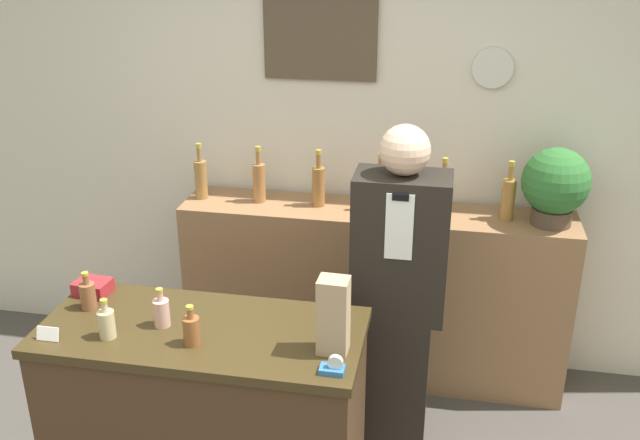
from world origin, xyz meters
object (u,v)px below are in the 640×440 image
Objects in this scene: paper_bag at (333,316)px; tape_dispenser at (333,367)px; shopkeeper at (398,302)px; potted_plant at (555,184)px.

paper_bag is 3.40× the size of tape_dispenser.
shopkeeper reaches higher than paper_bag.
paper_bag is at bearing -107.44° from shopkeeper.
potted_plant reaches higher than tape_dispenser.
tape_dispenser is at bearing -122.66° from potted_plant.
shopkeeper is at bearing -138.80° from potted_plant.
shopkeeper reaches higher than potted_plant.
paper_bag is 0.19m from tape_dispenser.
shopkeeper is 4.16× the size of potted_plant.
shopkeeper is at bearing 77.30° from tape_dispenser.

